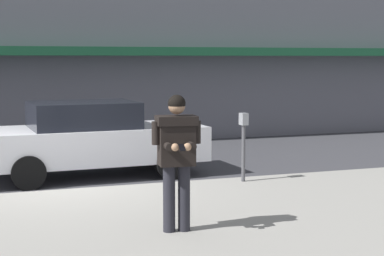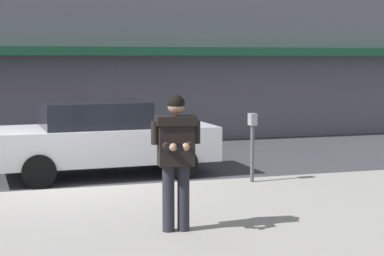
% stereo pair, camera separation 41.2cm
% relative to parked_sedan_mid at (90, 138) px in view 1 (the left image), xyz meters
% --- Properties ---
extents(ground_plane, '(80.00, 80.00, 0.00)m').
position_rel_parked_sedan_mid_xyz_m(ground_plane, '(-0.97, -1.55, -0.79)').
color(ground_plane, '#3D3D42').
extents(sidewalk, '(32.00, 5.30, 0.14)m').
position_rel_parked_sedan_mid_xyz_m(sidewalk, '(0.03, -4.40, -0.72)').
color(sidewalk, '#99968E').
rests_on(sidewalk, ground).
extents(curb_paint_line, '(28.00, 0.12, 0.01)m').
position_rel_parked_sedan_mid_xyz_m(curb_paint_line, '(0.03, -1.50, -0.79)').
color(curb_paint_line, silver).
rests_on(curb_paint_line, ground).
extents(parked_sedan_mid, '(4.56, 2.05, 1.54)m').
position_rel_parked_sedan_mid_xyz_m(parked_sedan_mid, '(0.00, 0.00, 0.00)').
color(parked_sedan_mid, silver).
rests_on(parked_sedan_mid, ground).
extents(man_texting_on_phone, '(0.65, 0.61, 1.81)m').
position_rel_parked_sedan_mid_xyz_m(man_texting_on_phone, '(0.19, -5.01, 0.46)').
color(man_texting_on_phone, '#23232B').
rests_on(man_texting_on_phone, sidewalk).
extents(parking_meter, '(0.12, 0.18, 1.27)m').
position_rel_parked_sedan_mid_xyz_m(parking_meter, '(2.43, -2.15, 0.18)').
color(parking_meter, '#4C4C51').
rests_on(parking_meter, sidewalk).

